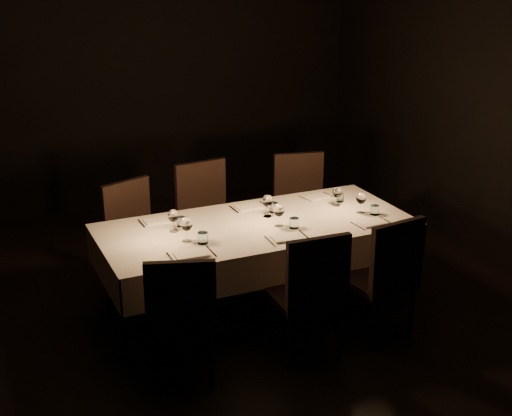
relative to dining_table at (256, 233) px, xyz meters
name	(u,v)px	position (x,y,z in m)	size (l,w,h in m)	color
room	(256,135)	(0.00, 0.00, 0.81)	(5.01, 6.01, 3.01)	black
dining_table	(256,233)	(0.00, 0.00, 0.00)	(2.52, 1.12, 0.76)	black
chair_near_left	(181,314)	(-0.90, -0.78, -0.15)	(0.59, 0.59, 0.97)	black
place_setting_near_left	(192,236)	(-0.62, -0.22, 0.15)	(0.36, 0.42, 0.20)	white
chair_near_center	(310,290)	(0.04, -0.85, -0.14)	(0.50, 0.50, 1.00)	black
place_setting_near_center	(285,221)	(0.15, -0.22, 0.15)	(0.35, 0.41, 0.19)	white
chair_near_right	(384,273)	(0.69, -0.82, -0.14)	(0.54, 0.54, 1.00)	black
place_setting_near_right	(368,208)	(0.91, -0.22, 0.15)	(0.33, 0.40, 0.18)	white
chair_far_left	(136,233)	(-0.80, 0.76, -0.15)	(0.61, 0.61, 0.98)	black
place_setting_far_left	(170,219)	(-0.65, 0.22, 0.15)	(0.32, 0.40, 0.18)	white
chair_far_center	(208,215)	(-0.10, 0.87, -0.12)	(0.55, 0.55, 1.04)	black
place_setting_far_center	(263,205)	(0.17, 0.22, 0.15)	(0.33, 0.41, 0.19)	white
chair_far_right	(301,202)	(0.86, 0.85, -0.13)	(0.58, 0.58, 1.01)	black
place_setting_far_right	(332,195)	(0.82, 0.22, 0.14)	(0.31, 0.39, 0.16)	white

